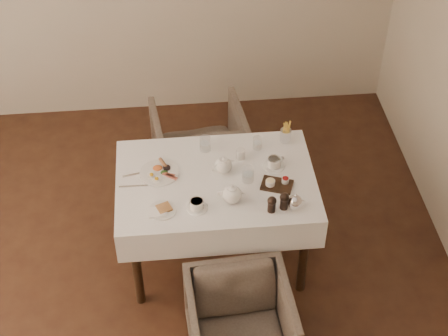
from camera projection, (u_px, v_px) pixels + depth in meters
table at (216, 192)px, 4.47m from camera, size 1.28×0.88×0.75m
armchair_near at (240, 325)px, 4.13m from camera, size 0.65×0.66×0.57m
armchair_far at (200, 147)px, 5.29m from camera, size 0.76×0.78×0.64m
breakfast_plate at (160, 172)px, 4.43m from camera, size 0.26×0.26×0.03m
side_plate at (162, 210)px, 4.17m from camera, size 0.17×0.17×0.02m
teapot_centre at (223, 165)px, 4.40m from camera, size 0.19×0.17×0.12m
teapot_front at (232, 193)px, 4.20m from camera, size 0.19×0.15×0.13m
creamer at (241, 154)px, 4.51m from camera, size 0.07×0.07×0.07m
teacup_near at (197, 205)px, 4.18m from camera, size 0.13×0.13×0.07m
teacup_far at (274, 163)px, 4.46m from camera, size 0.14×0.14×0.07m
glass_left at (205, 144)px, 4.57m from camera, size 0.09×0.09×0.10m
glass_mid at (248, 174)px, 4.35m from camera, size 0.08×0.08×0.10m
glass_right at (257, 143)px, 4.59m from camera, size 0.07×0.07×0.09m
condiment_board at (277, 184)px, 4.33m from camera, size 0.23×0.19×0.05m
pepper_mill_left at (272, 204)px, 4.14m from camera, size 0.06×0.06×0.12m
pepper_mill_right at (284, 201)px, 4.16m from camera, size 0.08×0.08×0.12m
silver_pot at (295, 201)px, 4.16m from camera, size 0.14×0.12×0.12m
fries_cup at (286, 132)px, 4.63m from camera, size 0.08×0.08×0.16m
cutlery_fork at (138, 174)px, 4.42m from camera, size 0.19×0.06×0.00m
cutlery_knife at (133, 186)px, 4.34m from camera, size 0.18×0.02×0.00m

